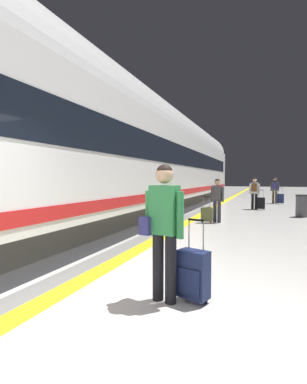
% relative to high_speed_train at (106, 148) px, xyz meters
% --- Properties ---
extents(ground_plane, '(120.00, 120.00, 0.00)m').
position_rel_high_speed_train_xyz_m(ground_plane, '(3.13, -5.69, -2.51)').
color(ground_plane, silver).
extents(safety_line_strip, '(0.36, 80.00, 0.01)m').
position_rel_high_speed_train_xyz_m(safety_line_strip, '(2.06, 4.31, -2.50)').
color(safety_line_strip, yellow).
rests_on(safety_line_strip, ground).
extents(tactile_edge_band, '(0.57, 80.00, 0.01)m').
position_rel_high_speed_train_xyz_m(tactile_edge_band, '(1.75, 4.31, -2.50)').
color(tactile_edge_band, slate).
rests_on(tactile_edge_band, ground).
extents(high_speed_train, '(2.94, 35.91, 4.97)m').
position_rel_high_speed_train_xyz_m(high_speed_train, '(0.00, 0.00, 0.00)').
color(high_speed_train, '#38383D').
rests_on(high_speed_train, ground).
extents(traveller_foreground, '(0.57, 0.31, 1.74)m').
position_rel_high_speed_train_xyz_m(traveller_foreground, '(3.46, -4.64, -1.50)').
color(traveller_foreground, black).
rests_on(traveller_foreground, ground).
extents(rolling_suitcase_foreground, '(0.43, 0.33, 1.05)m').
position_rel_high_speed_train_xyz_m(rolling_suitcase_foreground, '(3.83, -4.53, -2.15)').
color(rolling_suitcase_foreground, '#19234C').
rests_on(rolling_suitcase_foreground, ground).
extents(passenger_near, '(0.50, 0.33, 1.62)m').
position_rel_high_speed_train_xyz_m(passenger_near, '(4.13, 7.75, -1.54)').
color(passenger_near, black).
rests_on(passenger_near, ground).
extents(suitcase_near, '(0.39, 0.25, 1.01)m').
position_rel_high_speed_train_xyz_m(suitcase_near, '(4.45, 7.57, -2.17)').
color(suitcase_near, black).
rests_on(suitcase_near, ground).
extents(passenger_mid, '(0.48, 0.25, 1.56)m').
position_rel_high_speed_train_xyz_m(passenger_mid, '(3.05, 2.49, -1.60)').
color(passenger_mid, '#383842').
rests_on(passenger_mid, ground).
extents(suitcase_mid, '(0.39, 0.25, 0.94)m').
position_rel_high_speed_train_xyz_m(suitcase_mid, '(2.73, 2.23, -2.20)').
color(suitcase_mid, '#596038').
rests_on(suitcase_mid, ground).
extents(passenger_far, '(0.52, 0.33, 1.65)m').
position_rel_high_speed_train_xyz_m(passenger_far, '(5.20, 12.03, -1.52)').
color(passenger_far, brown).
rests_on(passenger_far, ground).
extents(suitcase_far, '(0.40, 0.26, 1.01)m').
position_rel_high_speed_train_xyz_m(suitcase_far, '(5.52, 11.72, -2.17)').
color(suitcase_far, '#19234C').
rests_on(suitcase_far, ground).
extents(waste_bin, '(0.46, 0.46, 0.91)m').
position_rel_high_speed_train_xyz_m(waste_bin, '(6.04, 5.24, -2.05)').
color(waste_bin, '#4C4C51').
rests_on(waste_bin, ground).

